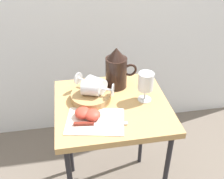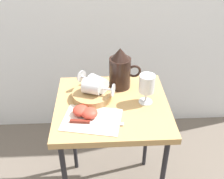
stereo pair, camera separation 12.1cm
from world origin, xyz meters
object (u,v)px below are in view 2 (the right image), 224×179
at_px(basket_tray, 92,95).
at_px(knife, 89,122).
at_px(pitcher, 120,72).
at_px(apple_half_right, 90,113).
at_px(table, 112,115).
at_px(wine_glass_tipped_far, 97,83).
at_px(wine_glass_upright, 147,85).
at_px(wine_glass_tipped_near, 93,87).
at_px(apple_half_left, 81,111).

height_order(basket_tray, knife, basket_tray).
xyz_separation_m(pitcher, apple_half_right, (-0.15, -0.24, -0.06)).
distance_m(table, pitcher, 0.22).
height_order(basket_tray, wine_glass_tipped_far, wine_glass_tipped_far).
height_order(basket_tray, pitcher, pitcher).
bearing_deg(apple_half_right, wine_glass_upright, 20.82).
height_order(basket_tray, apple_half_right, apple_half_right).
xyz_separation_m(table, wine_glass_tipped_far, (-0.07, 0.07, 0.14)).
xyz_separation_m(basket_tray, wine_glass_tipped_far, (0.02, 0.02, 0.05)).
height_order(basket_tray, wine_glass_tipped_near, wine_glass_tipped_near).
xyz_separation_m(wine_glass_tipped_near, apple_half_right, (-0.02, -0.13, -0.05)).
bearing_deg(apple_half_right, apple_half_left, 153.46).
xyz_separation_m(basket_tray, wine_glass_tipped_near, (0.01, -0.01, 0.05)).
bearing_deg(apple_half_left, wine_glass_tipped_far, 63.47).
xyz_separation_m(table, knife, (-0.11, -0.13, 0.08)).
relative_size(basket_tray, knife, 0.83).
distance_m(wine_glass_upright, wine_glass_tipped_near, 0.25).
bearing_deg(table, wine_glass_tipped_far, 135.54).
xyz_separation_m(apple_half_left, apple_half_right, (0.04, -0.02, 0.00)).
bearing_deg(wine_glass_upright, apple_half_left, -165.08).
bearing_deg(knife, pitcher, 61.20).
bearing_deg(pitcher, apple_half_left, -130.48).
bearing_deg(wine_glass_tipped_far, knife, -100.32).
height_order(wine_glass_upright, apple_half_right, wine_glass_upright).
relative_size(wine_glass_upright, apple_half_left, 2.03).
height_order(wine_glass_tipped_near, apple_half_left, wine_glass_tipped_near).
bearing_deg(table, knife, -128.46).
bearing_deg(knife, apple_half_right, 83.98).
distance_m(pitcher, wine_glass_upright, 0.18).
relative_size(wine_glass_tipped_near, apple_half_right, 2.23).
bearing_deg(pitcher, knife, -118.80).
bearing_deg(basket_tray, apple_half_right, -93.90).
distance_m(wine_glass_upright, knife, 0.31).
bearing_deg(knife, wine_glass_tipped_far, 79.68).
distance_m(basket_tray, wine_glass_tipped_far, 0.06).
distance_m(table, basket_tray, 0.13).
bearing_deg(apple_half_right, table, 42.42).
height_order(basket_tray, apple_half_left, apple_half_left).
distance_m(wine_glass_upright, apple_half_right, 0.29).
height_order(wine_glass_tipped_near, apple_half_right, wine_glass_tipped_near).
bearing_deg(wine_glass_tipped_near, pitcher, 38.08).
distance_m(apple_half_left, apple_half_right, 0.04).
distance_m(wine_glass_tipped_near, knife, 0.19).
distance_m(table, wine_glass_tipped_near, 0.17).
height_order(table, wine_glass_tipped_far, wine_glass_tipped_far).
height_order(pitcher, wine_glass_upright, pitcher).
bearing_deg(apple_half_left, knife, -60.24).
relative_size(table, apple_half_left, 9.32).
xyz_separation_m(wine_glass_upright, knife, (-0.26, -0.14, -0.09)).
relative_size(wine_glass_tipped_near, knife, 0.70).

